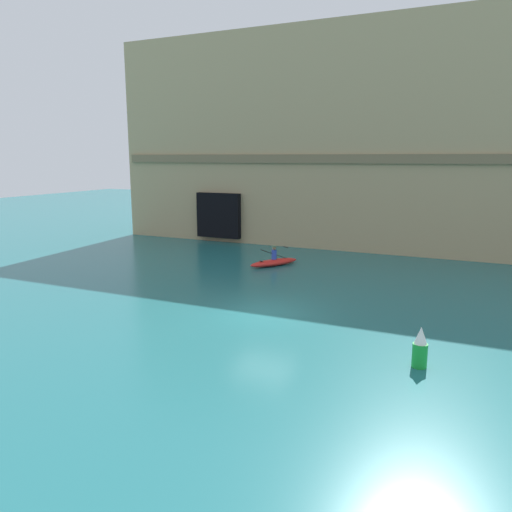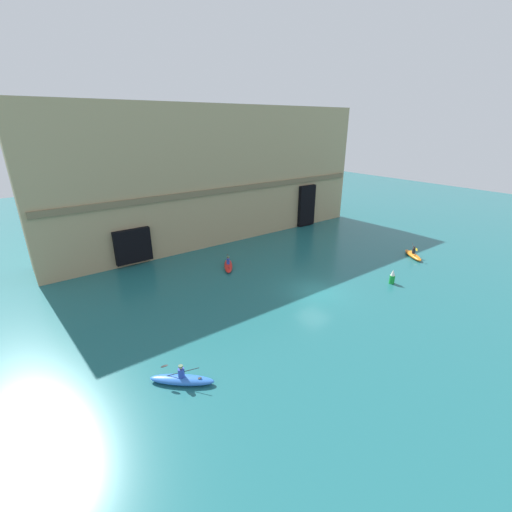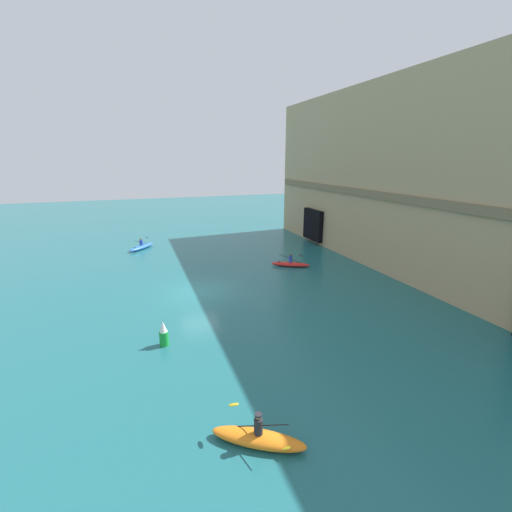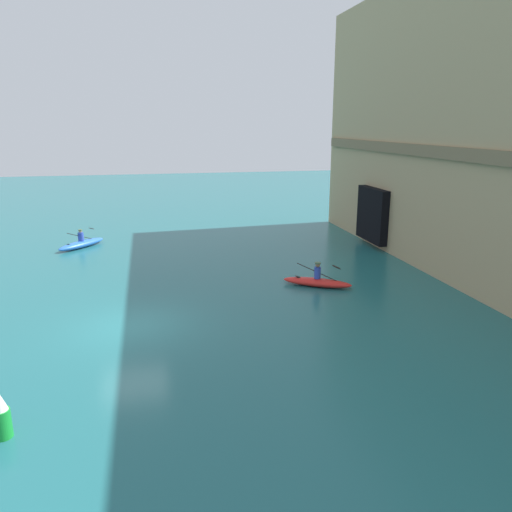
% 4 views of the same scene
% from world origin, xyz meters
% --- Properties ---
extents(ground_plane, '(120.00, 120.00, 0.00)m').
position_xyz_m(ground_plane, '(0.00, 0.00, 0.00)').
color(ground_plane, '#1E6066').
extents(kayak_red, '(2.30, 3.16, 1.16)m').
position_xyz_m(kayak_red, '(-3.06, 8.40, 0.23)').
color(kayak_red, red).
rests_on(kayak_red, ground).
extents(kayak_blue, '(3.11, 2.84, 1.14)m').
position_xyz_m(kayak_blue, '(-13.34, -3.28, 0.25)').
color(kayak_blue, blue).
rests_on(kayak_blue, ground).
extents(marker_buoy, '(0.45, 0.45, 1.27)m').
position_xyz_m(marker_buoy, '(6.40, -2.87, 0.58)').
color(marker_buoy, green).
rests_on(marker_buoy, ground).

